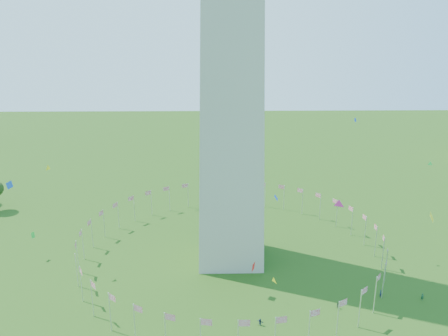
{
  "coord_description": "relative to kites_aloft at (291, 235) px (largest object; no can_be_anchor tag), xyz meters",
  "views": [
    {
      "loc": [
        -4.04,
        -57.95,
        58.34
      ],
      "look_at": [
        -2.06,
        35.0,
        30.39
      ],
      "focal_mm": 35.0,
      "sensor_mm": 36.0,
      "label": 1
    }
  ],
  "objects": [
    {
      "name": "kites_aloft",
      "position": [
        0.0,
        0.0,
        0.0
      ],
      "size": [
        113.01,
        71.88,
        33.66
      ],
      "color": "#CC2699",
      "rests_on": "ground"
    },
    {
      "name": "flag_ring",
      "position": [
        -11.85,
        23.94,
        -13.64
      ],
      "size": [
        80.24,
        80.24,
        9.0
      ],
      "color": "silver",
      "rests_on": "ground"
    }
  ]
}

